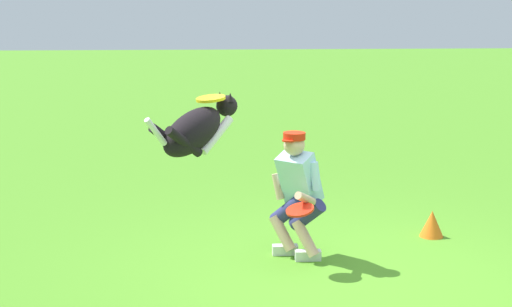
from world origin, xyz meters
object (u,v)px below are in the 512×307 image
at_px(frisbee_held, 300,210).
at_px(training_cone, 432,224).
at_px(frisbee_flying, 211,99).
at_px(dog, 197,130).
at_px(person, 297,191).

bearing_deg(frisbee_held, training_cone, -148.51).
distance_m(frisbee_flying, training_cone, 3.56).
height_order(frisbee_flying, training_cone, frisbee_flying).
relative_size(dog, frisbee_flying, 3.37).
relative_size(person, training_cone, 4.45).
bearing_deg(dog, person, 11.59).
height_order(person, training_cone, person).
xyz_separation_m(person, dog, (0.96, 1.57, 0.91)).
distance_m(frisbee_held, training_cone, 1.91).
relative_size(frisbee_flying, frisbee_held, 0.85).
distance_m(person, frisbee_held, 0.40).
bearing_deg(frisbee_held, frisbee_flying, 51.52).
height_order(dog, training_cone, dog).
height_order(dog, frisbee_flying, dog).
height_order(person, frisbee_held, person).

